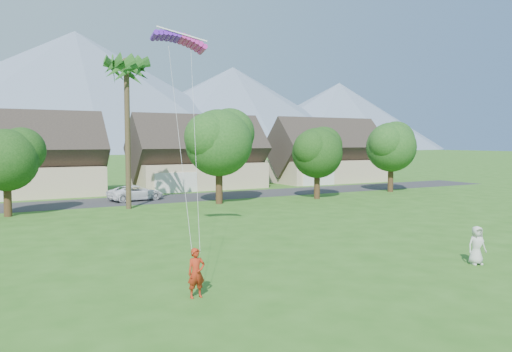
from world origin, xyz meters
TOP-DOWN VIEW (x-y plane):
  - ground at (0.00, 0.00)m, footprint 500.00×500.00m
  - street at (0.00, 34.00)m, footprint 90.00×7.00m
  - kite_flyer at (-5.83, 3.74)m, footprint 0.66×0.43m
  - watcher at (7.17, 2.16)m, footprint 0.98×0.78m
  - parked_car at (0.05, 34.00)m, footprint 5.59×3.42m
  - mountain_ridge at (10.40, 260.00)m, footprint 540.00×240.00m
  - houses_row at (0.49, 42.99)m, footprint 72.75×8.19m
  - tree_row at (-1.14, 27.92)m, footprint 62.27×6.67m
  - fan_palm at (-2.00, 28.50)m, footprint 3.00×3.00m
  - parafoil_kite at (-3.46, 11.77)m, footprint 2.84×1.17m

SIDE VIEW (x-z plane):
  - ground at x=0.00m, z-range 0.00..0.00m
  - street at x=0.00m, z-range 0.00..0.01m
  - parked_car at x=0.05m, z-range 0.00..1.45m
  - watcher at x=7.17m, z-range 0.00..1.76m
  - kite_flyer at x=-5.83m, z-range 0.00..1.79m
  - houses_row at x=0.49m, z-range -0.99..7.87m
  - tree_row at x=-1.14m, z-range 0.66..9.11m
  - parafoil_kite at x=-3.46m, z-range 10.58..11.08m
  - fan_palm at x=-2.00m, z-range 4.90..18.70m
  - mountain_ridge at x=10.40m, z-range -5.93..64.07m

